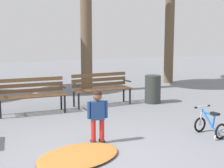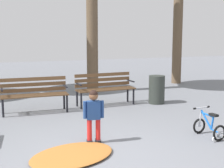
{
  "view_description": "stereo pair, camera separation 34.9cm",
  "coord_description": "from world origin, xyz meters",
  "views": [
    {
      "loc": [
        -1.79,
        -4.44,
        1.93
      ],
      "look_at": [
        1.05,
        1.83,
        0.85
      ],
      "focal_mm": 52.24,
      "sensor_mm": 36.0,
      "label": 1
    },
    {
      "loc": [
        -1.47,
        -4.58,
        1.93
      ],
      "look_at": [
        1.05,
        1.83,
        0.85
      ],
      "focal_mm": 52.24,
      "sensor_mm": 36.0,
      "label": 2
    }
  ],
  "objects": [
    {
      "name": "trash_bin",
      "position": [
        2.92,
        3.21,
        0.39
      ],
      "size": [
        0.44,
        0.44,
        0.77
      ],
      "primitive_type": "cylinder",
      "color": "#2D332D",
      "rests_on": "ground"
    },
    {
      "name": "park_bench_far_left",
      "position": [
        -0.38,
        3.39,
        0.51
      ],
      "size": [
        1.61,
        0.51,
        0.85
      ],
      "color": "brown",
      "rests_on": "ground"
    },
    {
      "name": "kids_bicycle",
      "position": [
        2.37,
        0.22,
        0.2
      ],
      "size": [
        0.41,
        0.59,
        0.54
      ],
      "color": "black",
      "rests_on": "ground"
    },
    {
      "name": "park_bench_left",
      "position": [
        1.52,
        3.57,
        0.51
      ],
      "size": [
        1.62,
        0.52,
        0.85
      ],
      "color": "brown",
      "rests_on": "ground"
    },
    {
      "name": "ground",
      "position": [
        0.0,
        0.0,
        0.0
      ],
      "size": [
        36.0,
        36.0,
        0.0
      ],
      "primitive_type": "plane",
      "color": "slate"
    },
    {
      "name": "leaf_pile",
      "position": [
        -0.26,
        0.19,
        0.04
      ],
      "size": [
        1.7,
        1.46,
        0.07
      ],
      "primitive_type": "ellipsoid",
      "rotation": [
        0.0,
        0.0,
        0.38
      ],
      "color": "#B26B2D",
      "rests_on": "ground"
    },
    {
      "name": "child_standing",
      "position": [
        0.26,
        0.69,
        0.55
      ],
      "size": [
        0.36,
        0.2,
        0.96
      ],
      "color": "red",
      "rests_on": "ground"
    }
  ]
}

